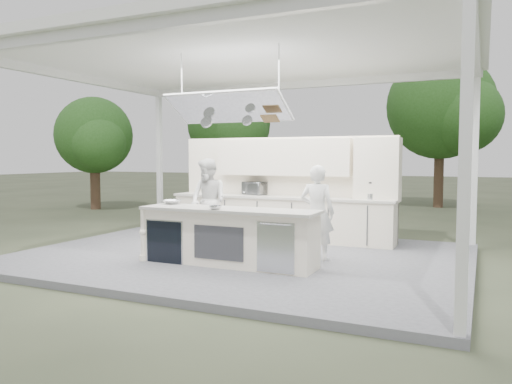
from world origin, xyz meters
The scene contains 12 objects.
ground centered at (0.00, 0.00, 0.00)m, with size 90.00×90.00×0.00m, color #4C5238.
stage_deck centered at (0.00, 0.00, 0.06)m, with size 8.00×6.00×0.12m, color slate.
tent centered at (0.00, -0.01, 3.71)m, with size 8.20×6.20×3.86m.
demo_island centered at (0.18, -0.91, 0.60)m, with size 3.10×0.79×0.95m.
back_counter centered at (0.00, 1.90, 0.60)m, with size 5.08×0.72×0.95m.
back_wall_unit centered at (0.44, 2.11, 1.57)m, with size 5.05×0.48×2.25m.
tree_cluster centered at (-0.16, 9.77, 3.29)m, with size 19.55×9.40×5.85m.
head_chef centered at (1.43, 0.09, 0.96)m, with size 0.61×0.40×1.67m, color white.
sous_chef centered at (-1.14, 0.74, 1.01)m, with size 0.86×0.67×1.78m, color silver.
toaster_oven centered at (-0.69, 2.08, 1.22)m, with size 0.53×0.36×0.29m, color silver.
bowl_large centered at (-1.10, -0.65, 1.11)m, with size 0.31×0.31×0.08m, color silver.
bowl_small centered at (0.08, -1.15, 1.10)m, with size 0.21×0.21×0.07m, color silver.
Camera 1 is at (4.07, -8.26, 1.92)m, focal length 35.00 mm.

